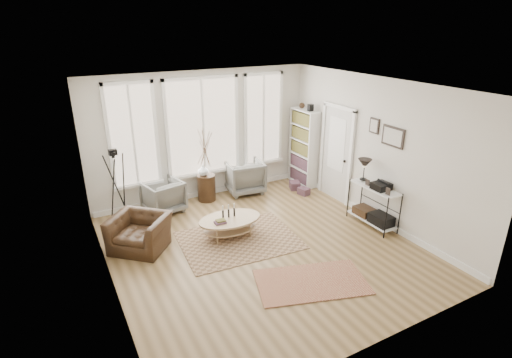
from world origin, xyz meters
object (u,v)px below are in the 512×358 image
bookcase (304,147)px  armchair_left (163,196)px  coffee_table (230,222)px  side_table (205,166)px  accent_chair (140,233)px  low_shelf (373,202)px  armchair_right (244,176)px

bookcase → armchair_left: bearing=178.4°
coffee_table → side_table: size_ratio=0.72×
bookcase → accent_chair: 4.59m
low_shelf → coffee_table: bearing=160.9°
bookcase → side_table: bookcase is taller
coffee_table → side_table: 1.88m
low_shelf → coffee_table: 2.89m
coffee_table → low_shelf: bearing=-19.1°
bookcase → side_table: bearing=175.4°
low_shelf → side_table: 3.70m
bookcase → armchair_left: (-3.57, 0.10, -0.60)m
armchair_left → armchair_right: bearing=171.4°
low_shelf → bookcase: bearing=88.7°
coffee_table → accent_chair: 1.65m
low_shelf → accent_chair: size_ratio=1.34×
coffee_table → bookcase: bearing=29.5°
bookcase → coffee_table: 3.26m
side_table → accent_chair: 2.38m
bookcase → accent_chair: bearing=-164.9°
low_shelf → coffee_table: low_shelf is taller
armchair_right → side_table: size_ratio=0.50×
bookcase → side_table: (-2.53, 0.21, -0.13)m
low_shelf → side_table: side_table is taller
accent_chair → coffee_table: bearing=28.4°
coffee_table → armchair_right: armchair_right is taller
bookcase → low_shelf: 2.56m
low_shelf → armchair_right: (-1.50, 2.75, -0.12)m
bookcase → low_shelf: (-0.06, -2.52, -0.44)m
low_shelf → side_table: bearing=132.3°
low_shelf → side_table: size_ratio=0.76×
coffee_table → armchair_right: bearing=55.7°
armchair_left → coffee_table: bearing=103.2°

